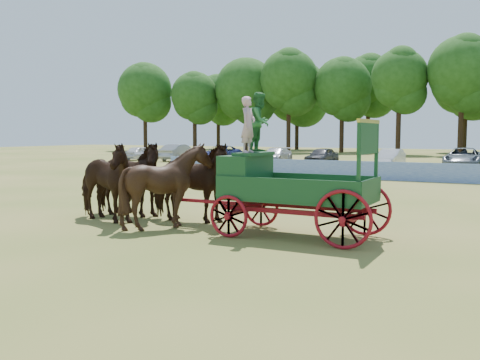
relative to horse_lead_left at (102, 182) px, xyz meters
The scene contains 9 objects.
ground 3.72m from the horse_lead_left, ahead, with size 160.00×160.00×0.00m, color #9E8447.
horse_lead_left is the anchor object (origin of this frame).
horse_lead_right 1.10m from the horse_lead_left, 90.00° to the left, with size 1.29×2.84×2.40m, color #311A0D.
horse_wheel_left 2.40m from the horse_lead_left, ahead, with size 1.94×2.18×2.40m, color #311A0D.
horse_wheel_right 2.64m from the horse_lead_left, 24.62° to the left, with size 1.29×2.84×2.40m, color #311A0D.
farm_dray 5.41m from the horse_lead_left, ahead, with size 6.00×2.00×3.76m.
sponsor_banner 18.47m from the horse_lead_left, 82.20° to the left, with size 26.00×0.08×1.05m, color #1E48A6.
parked_cars 30.96m from the horse_lead_left, 80.27° to the left, with size 56.72×6.78×1.64m.
treeline 61.34m from the horse_lead_left, 91.26° to the left, with size 90.94×23.10×15.13m.
Camera 1 is at (7.71, -12.45, 2.67)m, focal length 40.00 mm.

